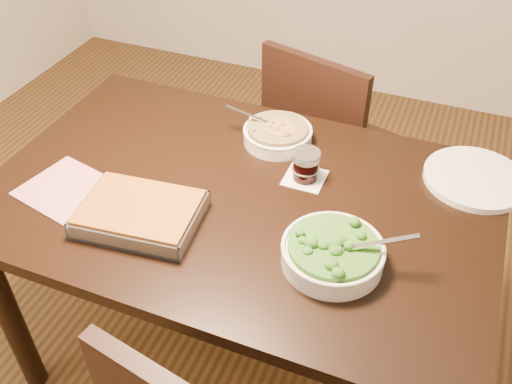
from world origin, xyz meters
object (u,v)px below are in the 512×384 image
Objects in this scene: chair_far at (324,142)px; stew_bowl at (278,134)px; dinner_plate at (475,178)px; baking_dish at (140,214)px; table at (240,219)px; broccoli_bowl at (333,252)px; wine_tumbler at (306,165)px.

stew_bowl is at bearing 98.65° from chair_far.
dinner_plate is 0.32× the size of chair_far.
baking_dish reaches higher than dinner_plate.
chair_far is at bearing 84.61° from table.
table is 5.04× the size of broccoli_bowl.
chair_far reaches higher than stew_bowl.
table is 15.71× the size of wine_tumbler.
broccoli_bowl reaches higher than stew_bowl.
table is 0.30m from stew_bowl.
wine_tumbler is 0.31× the size of dinner_plate.
wine_tumbler reaches higher than baking_dish.
table is 0.37m from broccoli_bowl.
dinner_plate reaches higher than table.
broccoli_bowl is 0.31× the size of chair_far.
stew_bowl is 0.59m from dinner_plate.
stew_bowl is at bearing 87.49° from table.
baking_dish is at bearing 89.56° from chair_far.
stew_bowl is at bearing -177.44° from dinner_plate.
broccoli_bowl is 0.84× the size of baking_dish.
broccoli_bowl is 0.91m from chair_far.
dinner_plate is (0.45, 0.17, -0.04)m from wine_tumbler.
broccoli_bowl is at bearing -60.40° from wine_tumbler.
chair_far reaches higher than baking_dish.
stew_bowl is 0.72× the size of baking_dish.
table is 0.68m from dinner_plate.
broccoli_bowl reaches higher than table.
chair_far is (0.05, 0.40, -0.28)m from stew_bowl.
table is 5.89× the size of stew_bowl.
table is 1.56× the size of chair_far.
dinner_plate is at bearing 25.89° from baking_dish.
broccoli_bowl is at bearing -55.13° from stew_bowl.
wine_tumbler is (-0.16, 0.29, 0.02)m from broccoli_bowl.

